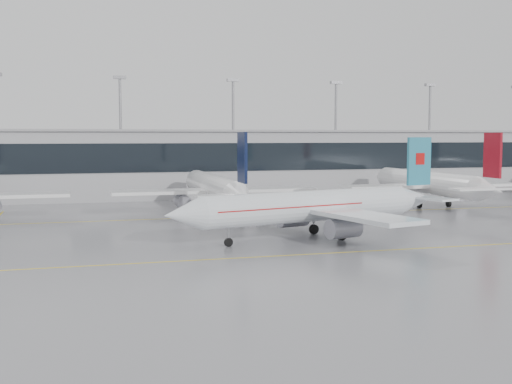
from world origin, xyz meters
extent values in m
plane|color=gray|center=(0.00, 0.00, 0.00)|extent=(320.00, 320.00, 0.00)
cube|color=gold|center=(0.00, 0.00, 0.01)|extent=(120.00, 0.25, 0.01)
cube|color=gold|center=(0.00, 30.00, 0.01)|extent=(120.00, 0.25, 0.01)
cube|color=#9A9A9E|center=(0.00, 62.00, 6.00)|extent=(180.00, 15.00, 12.00)
cube|color=black|center=(0.00, 54.45, 7.50)|extent=(180.00, 0.20, 5.00)
cube|color=gray|center=(0.00, 62.00, 12.20)|extent=(182.00, 16.00, 0.40)
cylinder|color=gray|center=(-11.00, 68.00, 11.00)|extent=(0.50, 0.50, 22.00)
cube|color=gray|center=(-11.00, 68.00, 22.30)|extent=(2.40, 1.00, 0.60)
cylinder|color=gray|center=(11.00, 68.00, 11.00)|extent=(0.50, 0.50, 22.00)
cube|color=gray|center=(11.00, 68.00, 22.30)|extent=(2.40, 1.00, 0.60)
cylinder|color=gray|center=(33.00, 68.00, 11.00)|extent=(0.50, 0.50, 22.00)
cube|color=gray|center=(33.00, 68.00, 22.30)|extent=(2.40, 1.00, 0.60)
cylinder|color=gray|center=(55.00, 68.00, 11.00)|extent=(0.50, 0.50, 22.00)
cube|color=gray|center=(55.00, 68.00, 22.30)|extent=(2.40, 1.00, 0.60)
cylinder|color=white|center=(5.10, 8.67, 3.60)|extent=(25.94, 9.74, 3.40)
cone|color=white|center=(-9.39, 4.95, 3.60)|extent=(4.72, 4.29, 3.40)
cone|color=white|center=(20.36, 12.59, 3.60)|extent=(6.27, 4.68, 3.40)
cube|color=white|center=(6.55, 9.04, 3.20)|extent=(11.82, 28.43, 0.45)
cube|color=white|center=(20.55, 12.64, 3.90)|extent=(5.40, 11.15, 0.25)
cube|color=teal|center=(20.74, 12.69, 8.20)|extent=(3.57, 1.23, 5.80)
cylinder|color=#8F8F9B|center=(7.26, 4.27, 1.70)|extent=(4.01, 2.93, 2.10)
cylinder|color=#8F8F9B|center=(4.87, 13.57, 1.70)|extent=(4.01, 2.93, 2.10)
cylinder|color=gray|center=(-4.55, 6.20, 1.17)|extent=(0.20, 0.20, 1.45)
cylinder|color=black|center=(-4.55, 6.20, 0.45)|extent=(0.95, 0.51, 0.90)
cylinder|color=gray|center=(8.16, 6.77, 1.27)|extent=(0.24, 0.24, 1.45)
cylinder|color=black|center=(8.16, 6.77, 0.55)|extent=(1.18, 0.71, 1.10)
cylinder|color=gray|center=(6.87, 11.81, 1.27)|extent=(0.24, 0.24, 1.45)
cylinder|color=black|center=(6.87, 11.81, 0.55)|extent=(1.18, 0.71, 1.10)
cube|color=#B70F0F|center=(20.74, 12.69, 8.50)|extent=(1.47, 0.78, 1.40)
cube|color=#B70F0F|center=(2.19, 7.93, 3.80)|extent=(18.29, 7.80, 0.12)
cylinder|color=white|center=(0.00, 35.00, 3.80)|extent=(3.59, 27.36, 3.59)
cone|color=white|center=(0.00, 50.68, 3.80)|extent=(3.59, 4.00, 3.59)
cone|color=white|center=(0.00, 18.52, 3.80)|extent=(3.59, 5.60, 3.59)
cube|color=white|center=(0.00, 33.50, 3.40)|extent=(29.64, 5.00, 0.45)
cube|color=white|center=(0.00, 18.32, 4.10)|extent=(11.40, 2.80, 0.25)
cube|color=black|center=(0.00, 18.12, 8.66)|extent=(0.35, 3.60, 6.12)
cylinder|color=#8F8F9B|center=(-4.80, 34.00, 1.90)|extent=(2.10, 3.60, 2.10)
cylinder|color=#8F8F9B|center=(4.80, 34.00, 1.90)|extent=(2.10, 3.60, 2.10)
cylinder|color=gray|center=(0.00, 45.68, 1.23)|extent=(0.20, 0.20, 1.56)
cylinder|color=black|center=(0.00, 45.68, 0.45)|extent=(0.30, 0.90, 0.90)
cylinder|color=gray|center=(-2.60, 32.50, 1.33)|extent=(0.24, 0.24, 1.56)
cylinder|color=black|center=(-2.60, 32.50, 0.55)|extent=(0.45, 1.10, 1.10)
cylinder|color=gray|center=(2.60, 32.50, 1.33)|extent=(0.24, 0.24, 1.56)
cylinder|color=black|center=(2.60, 32.50, 0.55)|extent=(0.45, 1.10, 1.10)
cylinder|color=white|center=(35.00, 35.00, 3.80)|extent=(3.59, 27.36, 3.59)
cone|color=white|center=(35.00, 50.68, 3.80)|extent=(3.59, 4.00, 3.59)
cone|color=white|center=(35.00, 18.52, 3.80)|extent=(3.59, 5.60, 3.59)
cube|color=white|center=(35.00, 33.50, 3.40)|extent=(29.64, 5.00, 0.45)
cube|color=white|center=(35.00, 18.32, 4.10)|extent=(11.40, 2.80, 0.25)
cube|color=maroon|center=(35.00, 18.12, 8.66)|extent=(0.35, 3.60, 6.12)
cylinder|color=#8F8F9B|center=(30.20, 34.00, 1.90)|extent=(2.10, 3.60, 2.10)
cylinder|color=#8F8F9B|center=(39.80, 34.00, 1.90)|extent=(2.10, 3.60, 2.10)
cylinder|color=gray|center=(35.00, 45.68, 1.23)|extent=(0.20, 0.20, 1.56)
cylinder|color=black|center=(35.00, 45.68, 0.45)|extent=(0.30, 0.90, 0.90)
cylinder|color=gray|center=(32.40, 32.50, 1.33)|extent=(0.24, 0.24, 1.56)
cylinder|color=black|center=(32.40, 32.50, 0.55)|extent=(0.45, 1.10, 1.10)
cylinder|color=gray|center=(37.60, 32.50, 1.33)|extent=(0.24, 0.24, 1.56)
cylinder|color=black|center=(37.60, 32.50, 0.55)|extent=(0.45, 1.10, 1.10)
camera|label=1|loc=(-19.33, -56.75, 11.25)|focal=45.00mm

